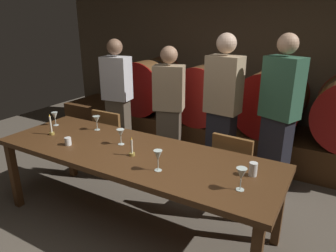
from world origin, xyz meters
TOP-DOWN VIEW (x-y plane):
  - back_wall at (0.00, 3.04)m, footprint 6.92×0.24m
  - barrel_shelf at (0.00, 2.49)m, footprint 6.23×0.90m
  - wine_barrel_far_left at (-1.47, 2.49)m, footprint 0.86×0.90m
  - wine_barrel_center_left at (-0.46, 2.49)m, footprint 0.86×0.90m
  - wine_barrel_center_right at (0.48, 2.49)m, footprint 0.86×0.90m
  - dining_table at (-0.28, 0.34)m, footprint 2.70×0.91m
  - chair_left at (-1.10, 1.02)m, footprint 0.41×0.41m
  - chair_right at (0.48, 1.00)m, footprint 0.42×0.42m
  - guest_far_left at (-1.44, 1.57)m, footprint 0.41×0.29m
  - guest_center_left at (-0.62, 1.60)m, footprint 0.44×0.35m
  - guest_center_right at (0.14, 1.50)m, footprint 0.40×0.28m
  - guest_far_right at (0.75, 1.60)m, footprint 0.44×0.37m
  - candle_left at (-1.26, 0.26)m, footprint 0.05×0.05m
  - candle_right at (-0.23, 0.26)m, footprint 0.05×0.05m
  - wine_glass_far_left at (-1.46, 0.48)m, footprint 0.07×0.07m
  - wine_glass_left at (-0.95, 0.61)m, footprint 0.08×0.08m
  - wine_glass_center at (-0.47, 0.42)m, footprint 0.08×0.08m
  - wine_glass_right at (0.12, 0.14)m, footprint 0.07×0.07m
  - wine_glass_far_right at (0.78, 0.18)m, footprint 0.08×0.08m
  - cup_left at (-0.90, 0.15)m, footprint 0.06×0.06m
  - cup_right at (0.80, 0.44)m, footprint 0.06×0.06m

SIDE VIEW (x-z plane):
  - barrel_shelf at x=0.00m, z-range 0.00..0.44m
  - chair_left at x=-1.10m, z-range 0.05..0.93m
  - chair_right at x=0.48m, z-range 0.05..0.93m
  - dining_table at x=-0.28m, z-range 0.32..1.10m
  - cup_left at x=-0.90m, z-range 0.78..0.85m
  - candle_right at x=-0.23m, z-range 0.74..0.91m
  - guest_center_left at x=-0.62m, z-range 0.02..1.63m
  - cup_right at x=0.80m, z-range 0.78..0.89m
  - candle_left at x=-1.26m, z-range 0.73..0.95m
  - guest_far_left at x=-1.44m, z-range 0.02..1.69m
  - wine_barrel_far_left at x=-1.47m, z-range 0.44..1.30m
  - wine_barrel_center_left at x=-0.46m, z-range 0.44..1.30m
  - wine_barrel_center_right at x=0.48m, z-range 0.44..1.30m
  - wine_glass_far_left at x=-1.46m, z-range 0.81..0.96m
  - wine_glass_center at x=-0.47m, z-range 0.81..0.97m
  - wine_glass_left at x=-0.95m, z-range 0.81..0.97m
  - wine_glass_far_right at x=0.78m, z-range 0.82..0.99m
  - wine_glass_right at x=0.12m, z-range 0.82..0.99m
  - guest_center_right at x=0.14m, z-range 0.03..1.82m
  - guest_far_right at x=0.75m, z-range 0.03..1.82m
  - back_wall at x=0.00m, z-range 0.00..2.58m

